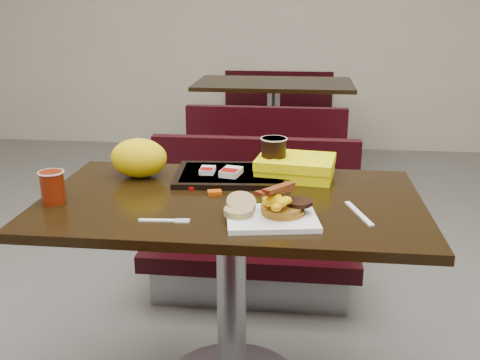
# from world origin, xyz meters

# --- Properties ---
(table_near) EXTENTS (1.20, 0.70, 0.75)m
(table_near) POSITION_xyz_m (0.00, 0.00, 0.38)
(table_near) COLOR black
(table_near) RESTS_ON floor
(bench_near_n) EXTENTS (1.00, 0.46, 0.72)m
(bench_near_n) POSITION_xyz_m (0.00, 0.70, 0.36)
(bench_near_n) COLOR black
(bench_near_n) RESTS_ON floor
(table_far) EXTENTS (1.20, 0.70, 0.75)m
(table_far) POSITION_xyz_m (0.00, 2.60, 0.38)
(table_far) COLOR black
(table_far) RESTS_ON floor
(bench_far_s) EXTENTS (1.00, 0.46, 0.72)m
(bench_far_s) POSITION_xyz_m (0.00, 1.90, 0.36)
(bench_far_s) COLOR black
(bench_far_s) RESTS_ON floor
(bench_far_n) EXTENTS (1.00, 0.46, 0.72)m
(bench_far_n) POSITION_xyz_m (0.00, 3.30, 0.36)
(bench_far_n) COLOR black
(bench_far_n) RESTS_ON floor
(platter) EXTENTS (0.28, 0.24, 0.02)m
(platter) POSITION_xyz_m (0.14, -0.17, 0.76)
(platter) COLOR white
(platter) RESTS_ON table_near
(pancake_stack) EXTENTS (0.14, 0.14, 0.03)m
(pancake_stack) POSITION_xyz_m (0.17, -0.15, 0.78)
(pancake_stack) COLOR #A0641A
(pancake_stack) RESTS_ON platter
(sausage_patty) EXTENTS (0.08, 0.08, 0.01)m
(sausage_patty) POSITION_xyz_m (0.21, -0.14, 0.80)
(sausage_patty) COLOR black
(sausage_patty) RESTS_ON pancake_stack
(scrambled_eggs) EXTENTS (0.10, 0.09, 0.04)m
(scrambled_eggs) POSITION_xyz_m (0.15, -0.19, 0.81)
(scrambled_eggs) COLOR #F09D04
(scrambled_eggs) RESTS_ON pancake_stack
(bacon_strips) EXTENTS (0.14, 0.16, 0.01)m
(bacon_strips) POSITION_xyz_m (0.15, -0.18, 0.84)
(bacon_strips) COLOR #3F0C04
(bacon_strips) RESTS_ON scrambled_eggs
(muffin_bottom) EXTENTS (0.09, 0.09, 0.02)m
(muffin_bottom) POSITION_xyz_m (0.04, -0.18, 0.77)
(muffin_bottom) COLOR tan
(muffin_bottom) RESTS_ON platter
(muffin_top) EXTENTS (0.11, 0.11, 0.05)m
(muffin_top) POSITION_xyz_m (0.05, -0.14, 0.79)
(muffin_top) COLOR tan
(muffin_top) RESTS_ON platter
(coffee_cup_near) EXTENTS (0.09, 0.09, 0.10)m
(coffee_cup_near) POSITION_xyz_m (-0.54, -0.10, 0.80)
(coffee_cup_near) COLOR #9C2205
(coffee_cup_near) RESTS_ON table_near
(fork) EXTENTS (0.15, 0.04, 0.00)m
(fork) POSITION_xyz_m (-0.19, -0.21, 0.75)
(fork) COLOR white
(fork) RESTS_ON table_near
(knife) EXTENTS (0.07, 0.19, 0.00)m
(knife) POSITION_xyz_m (0.39, -0.09, 0.75)
(knife) COLOR white
(knife) RESTS_ON table_near
(condiment_syrup) EXTENTS (0.05, 0.04, 0.01)m
(condiment_syrup) POSITION_xyz_m (-0.06, 0.03, 0.76)
(condiment_syrup) COLOR #B53F07
(condiment_syrup) RESTS_ON table_near
(condiment_ketchup) EXTENTS (0.05, 0.05, 0.01)m
(condiment_ketchup) POSITION_xyz_m (-0.15, 0.07, 0.76)
(condiment_ketchup) COLOR #8C0504
(condiment_ketchup) RESTS_ON table_near
(tray) EXTENTS (0.42, 0.31, 0.02)m
(tray) POSITION_xyz_m (-0.02, 0.21, 0.76)
(tray) COLOR black
(tray) RESTS_ON table_near
(hashbrown_sleeve_left) EXTENTS (0.05, 0.07, 0.02)m
(hashbrown_sleeve_left) POSITION_xyz_m (-0.11, 0.19, 0.78)
(hashbrown_sleeve_left) COLOR silver
(hashbrown_sleeve_left) RESTS_ON tray
(hashbrown_sleeve_right) EXTENTS (0.08, 0.10, 0.02)m
(hashbrown_sleeve_right) POSITION_xyz_m (-0.02, 0.18, 0.78)
(hashbrown_sleeve_right) COLOR silver
(hashbrown_sleeve_right) RESTS_ON tray
(coffee_cup_far) EXTENTS (0.11, 0.11, 0.12)m
(coffee_cup_far) POSITION_xyz_m (0.12, 0.24, 0.83)
(coffee_cup_far) COLOR black
(coffee_cup_far) RESTS_ON tray
(clamshell) EXTENTS (0.29, 0.24, 0.07)m
(clamshell) POSITION_xyz_m (0.20, 0.24, 0.79)
(clamshell) COLOR #FBEE04
(clamshell) RESTS_ON table_near
(paper_bag) EXTENTS (0.24, 0.22, 0.14)m
(paper_bag) POSITION_xyz_m (-0.35, 0.18, 0.82)
(paper_bag) COLOR yellow
(paper_bag) RESTS_ON table_near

